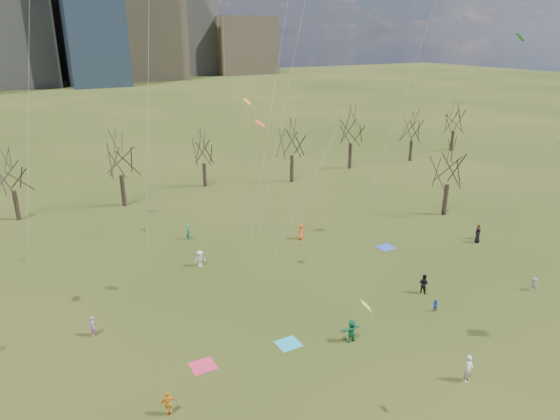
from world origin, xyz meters
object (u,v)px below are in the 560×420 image
person_4 (168,403)px  person_1 (469,368)px  blanket_teal (288,344)px  blanket_navy (386,247)px  blanket_crimson (203,366)px

person_4 → person_1: bearing=169.4°
blanket_teal → person_1: bearing=-48.3°
blanket_teal → person_4: person_4 is taller
blanket_navy → blanket_crimson: bearing=-158.8°
blanket_crimson → person_1: bearing=-33.9°
person_1 → blanket_teal: bearing=113.3°
blanket_crimson → person_1: (14.14, -9.51, 0.91)m
blanket_navy → person_4: (-26.60, -12.25, 0.79)m
person_1 → person_4: size_ratio=1.15×
blanket_teal → person_1: (7.95, -8.92, 0.91)m
blanket_navy → blanket_crimson: 25.01m
blanket_crimson → person_4: 4.67m
blanket_navy → blanket_crimson: same height
blanket_teal → blanket_navy: bearing=29.3°
person_4 → blanket_crimson: bearing=-126.2°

